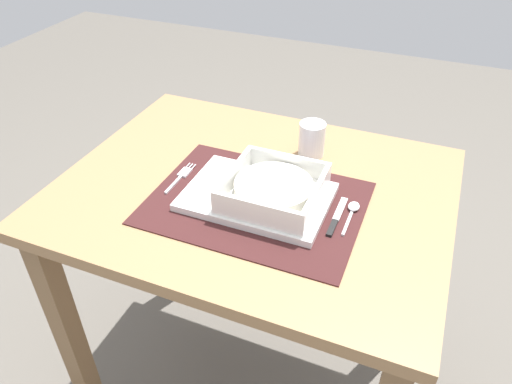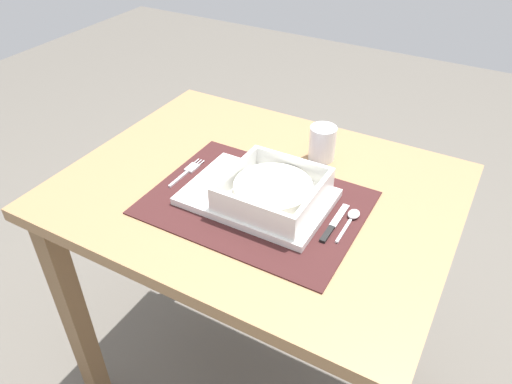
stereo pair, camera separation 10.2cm
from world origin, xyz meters
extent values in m
plane|color=#59544C|center=(0.00, 0.00, 0.00)|extent=(6.00, 6.00, 0.00)
cube|color=#936D47|center=(0.00, 0.00, 0.74)|extent=(0.86, 0.68, 0.03)
cube|color=brown|center=(-0.38, -0.29, 0.36)|extent=(0.05, 0.05, 0.72)
cube|color=brown|center=(-0.38, 0.29, 0.36)|extent=(0.05, 0.05, 0.72)
cube|color=brown|center=(0.38, 0.29, 0.36)|extent=(0.05, 0.05, 0.72)
cube|color=#381919|center=(0.03, -0.06, 0.76)|extent=(0.45, 0.33, 0.00)
cube|color=white|center=(0.03, -0.05, 0.76)|extent=(0.31, 0.21, 0.02)
cube|color=white|center=(0.06, -0.05, 0.78)|extent=(0.19, 0.19, 0.01)
cube|color=white|center=(-0.03, -0.05, 0.80)|extent=(0.01, 0.19, 0.04)
cube|color=white|center=(0.16, -0.05, 0.80)|extent=(0.01, 0.19, 0.04)
cube|color=white|center=(0.06, -0.14, 0.80)|extent=(0.17, 0.01, 0.04)
cube|color=white|center=(0.06, 0.04, 0.80)|extent=(0.17, 0.01, 0.04)
cylinder|color=silver|center=(0.06, -0.05, 0.80)|extent=(0.17, 0.17, 0.03)
cube|color=silver|center=(-0.17, -0.07, 0.76)|extent=(0.01, 0.07, 0.00)
cube|color=silver|center=(-0.17, -0.02, 0.76)|extent=(0.02, 0.04, 0.00)
cylinder|color=silver|center=(-0.17, 0.01, 0.76)|extent=(0.00, 0.02, 0.00)
cylinder|color=silver|center=(-0.17, 0.01, 0.76)|extent=(0.00, 0.02, 0.00)
cylinder|color=silver|center=(-0.16, 0.01, 0.76)|extent=(0.00, 0.02, 0.00)
cube|color=silver|center=(0.23, -0.06, 0.76)|extent=(0.01, 0.08, 0.00)
ellipsoid|color=silver|center=(0.23, 0.00, 0.76)|extent=(0.02, 0.03, 0.01)
cube|color=black|center=(0.20, -0.08, 0.76)|extent=(0.01, 0.05, 0.01)
cube|color=silver|center=(0.20, -0.02, 0.76)|extent=(0.01, 0.08, 0.00)
cylinder|color=white|center=(0.08, 0.18, 0.80)|extent=(0.06, 0.06, 0.08)
cylinder|color=maroon|center=(0.08, 0.18, 0.78)|extent=(0.05, 0.05, 0.04)
camera|label=1|loc=(0.34, -0.82, 1.39)|focal=34.10mm
camera|label=2|loc=(0.43, -0.77, 1.39)|focal=34.10mm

